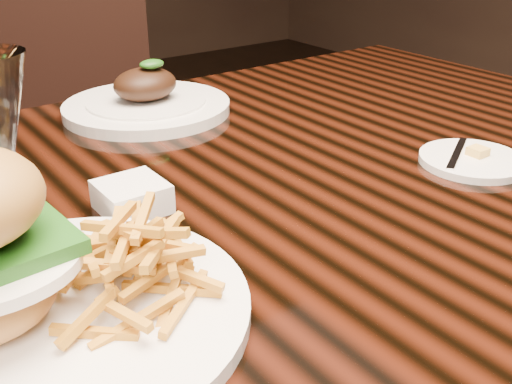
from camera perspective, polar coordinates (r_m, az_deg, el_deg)
dining_table at (r=0.75m, az=-6.28°, el=-5.59°), size 1.60×0.90×0.75m
burger_plate at (r=0.50m, az=-19.26°, el=-6.84°), size 0.31×0.31×0.21m
side_saucer at (r=0.85m, az=19.89°, el=2.89°), size 0.14×0.14×0.02m
ramekin at (r=0.68m, az=-11.74°, el=-0.44°), size 0.08×0.08×0.03m
far_dish at (r=1.01m, az=-10.37°, el=8.37°), size 0.27×0.27×0.09m
chair_far at (r=1.61m, az=-17.15°, el=5.69°), size 0.57×0.58×0.95m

